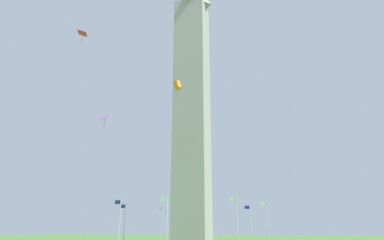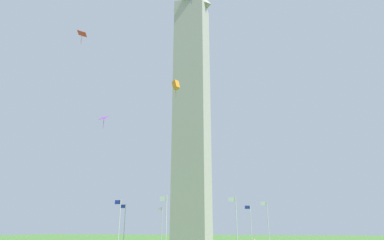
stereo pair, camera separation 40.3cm
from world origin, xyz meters
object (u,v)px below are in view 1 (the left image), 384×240
(flagpole_w, at_px, (208,223))
(kite_red_diamond, at_px, (82,34))
(flagpole_se, at_px, (236,220))
(flagpole_s, at_px, (268,221))
(flagpole_sw, at_px, (250,222))
(flagpole_ne, at_px, (119,220))
(kite_purple_diamond, at_px, (105,118))
(flagpole_n, at_px, (124,222))
(kite_orange_box, at_px, (177,85))
(flagpole_e, at_px, (166,219))
(flagpole_nw, at_px, (161,223))
(obelisk_monument, at_px, (192,97))

(flagpole_w, relative_size, kite_red_diamond, 3.29)
(flagpole_se, height_order, flagpole_s, same)
(flagpole_se, relative_size, flagpole_sw, 1.00)
(flagpole_ne, relative_size, kite_purple_diamond, 4.16)
(flagpole_n, relative_size, flagpole_s, 1.00)
(flagpole_s, bearing_deg, flagpole_w, -45.00)
(flagpole_se, xyz_separation_m, kite_red_diamond, (23.30, 9.00, 29.79))
(flagpole_sw, distance_m, kite_orange_box, 38.43)
(flagpole_sw, bearing_deg, kite_purple_diamond, 64.39)
(flagpole_se, relative_size, flagpole_w, 1.00)
(flagpole_w, height_order, kite_orange_box, kite_orange_box)
(flagpole_w, distance_m, kite_orange_box, 42.22)
(flagpole_n, height_order, flagpole_ne, same)
(flagpole_n, height_order, flagpole_e, same)
(flagpole_sw, height_order, flagpole_w, same)
(kite_red_diamond, xyz_separation_m, kite_orange_box, (-19.39, 7.45, -15.08))
(flagpole_sw, bearing_deg, flagpole_n, 22.50)
(flagpole_n, relative_size, flagpole_nw, 1.00)
(flagpole_nw, relative_size, kite_red_diamond, 3.29)
(obelisk_monument, bearing_deg, kite_orange_box, 101.89)
(flagpole_w, distance_m, kite_red_diamond, 45.69)
(flagpole_e, xyz_separation_m, kite_purple_diamond, (5.82, 9.05, 12.79))
(obelisk_monument, xyz_separation_m, flagpole_ne, (9.49, 9.42, -24.16))
(kite_purple_diamond, xyz_separation_m, kite_orange_box, (-11.33, 3.49, 1.91))
(flagpole_nw, distance_m, kite_orange_box, 41.04)
(flagpole_s, relative_size, kite_purple_diamond, 4.16)
(flagpole_e, bearing_deg, flagpole_sw, -112.50)
(flagpole_sw, bearing_deg, flagpole_se, 90.00)
(flagpole_ne, xyz_separation_m, kite_orange_box, (-14.93, 16.44, 14.70))
(flagpole_se, xyz_separation_m, flagpole_w, (9.42, -22.75, 0.00))
(flagpole_n, relative_size, kite_orange_box, 3.39)
(kite_orange_box, bearing_deg, flagpole_nw, -67.06)
(flagpole_nw, bearing_deg, flagpole_s, 157.50)
(flagpole_nw, bearing_deg, obelisk_monument, 135.19)
(flagpole_n, distance_m, flagpole_sw, 24.62)
(flagpole_ne, bearing_deg, kite_red_diamond, 63.65)
(flagpole_se, bearing_deg, flagpole_w, -67.50)
(flagpole_s, bearing_deg, kite_purple_diamond, 49.44)
(kite_red_diamond, bearing_deg, flagpole_sw, -129.93)
(flagpole_e, relative_size, flagpole_sw, 1.00)
(obelisk_monument, xyz_separation_m, flagpole_n, (13.39, 0.00, -24.16))
(flagpole_nw, xyz_separation_m, kite_red_diamond, (4.45, 27.84, 29.79))
(kite_red_diamond, bearing_deg, flagpole_e, -159.85)
(flagpole_s, xyz_separation_m, kite_purple_diamond, (19.15, 22.37, 12.79))
(kite_orange_box, bearing_deg, kite_red_diamond, -21.01)
(flagpole_s, relative_size, kite_red_diamond, 3.29)
(flagpole_w, xyz_separation_m, kite_orange_box, (-5.51, 39.19, 14.70))
(flagpole_se, xyz_separation_m, flagpole_nw, (18.84, -18.84, 0.00))
(flagpole_ne, height_order, flagpole_e, same)
(kite_purple_diamond, bearing_deg, flagpole_s, -130.56)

